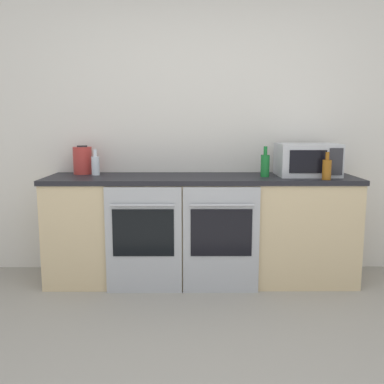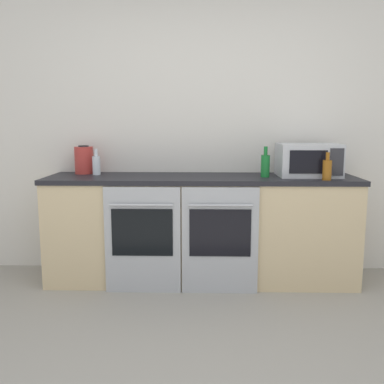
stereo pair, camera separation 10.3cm
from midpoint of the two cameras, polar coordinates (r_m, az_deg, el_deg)
name	(u,v)px [view 2 (the right image)]	position (r m, az deg, el deg)	size (l,w,h in m)	color
wall_back	(201,128)	(3.91, 2.03, 8.52)	(10.00, 0.06, 2.60)	silver
counter_back	(201,228)	(3.68, 2.02, -4.84)	(2.59, 0.63, 0.90)	#D1B789
oven_left	(143,240)	(3.41, -5.74, -6.33)	(0.60, 0.06, 0.85)	#A8AAAF
oven_right	(220,240)	(3.39, 4.63, -6.40)	(0.60, 0.06, 0.85)	#A8AAAF
microwave	(308,160)	(3.74, 15.99, 4.13)	(0.50, 0.39, 0.27)	#B7BABF
bottle_amber	(327,169)	(3.52, 18.38, 2.90)	(0.07, 0.07, 0.22)	#8C5114
bottle_clear	(96,165)	(3.78, -11.87, 3.59)	(0.07, 0.07, 0.22)	silver
bottle_green	(265,165)	(3.60, 10.56, 3.55)	(0.07, 0.07, 0.25)	#19722D
kettle	(84,160)	(3.89, -13.47, 4.17)	(0.16, 0.16, 0.25)	#B2332D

